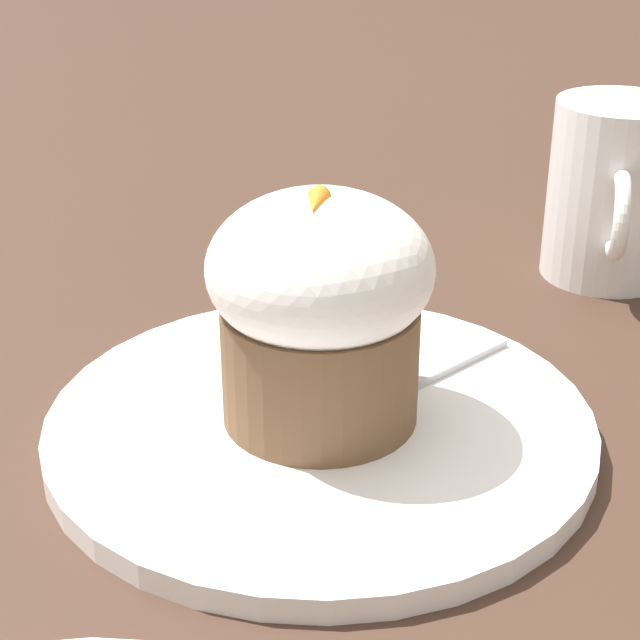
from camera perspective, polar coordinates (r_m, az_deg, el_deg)
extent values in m
plane|color=#3D281E|center=(0.50, 0.00, -6.25)|extent=(4.00, 4.00, 0.00)
cylinder|color=white|center=(0.50, 0.00, -5.68)|extent=(0.25, 0.25, 0.01)
cylinder|color=brown|center=(0.48, 0.00, -2.28)|extent=(0.09, 0.09, 0.06)
ellipsoid|color=white|center=(0.46, 0.00, 2.78)|extent=(0.10, 0.10, 0.07)
cone|color=orange|center=(0.44, -0.22, 6.21)|extent=(0.02, 0.01, 0.01)
sphere|color=green|center=(0.45, -0.01, 6.61)|extent=(0.01, 0.01, 0.01)
cube|color=#B7B7BC|center=(0.54, 6.86, -2.38)|extent=(0.07, 0.06, 0.00)
ellipsoid|color=#B7B7BC|center=(0.50, 2.92, -4.15)|extent=(0.05, 0.05, 0.01)
cylinder|color=white|center=(0.67, 15.34, 6.68)|extent=(0.08, 0.08, 0.11)
torus|color=white|center=(0.63, 15.61, 5.39)|extent=(0.05, 0.01, 0.05)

